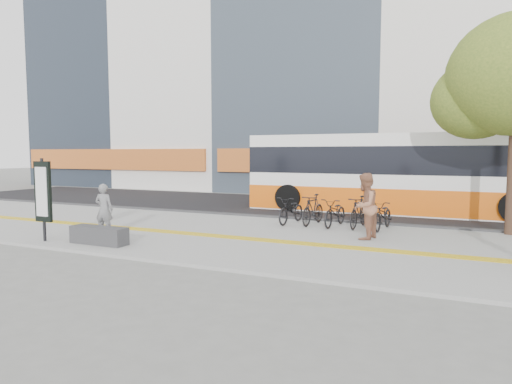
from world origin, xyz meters
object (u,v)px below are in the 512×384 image
at_px(bus, 395,176).
at_px(seated_woman, 104,209).
at_px(signboard, 43,193).
at_px(pedestrian_tan, 365,206).
at_px(bench, 99,235).

relative_size(bus, seated_woman, 7.93).
bearing_deg(signboard, seated_woman, 59.48).
bearing_deg(signboard, pedestrian_tan, 26.10).
distance_m(seated_woman, pedestrian_tan, 7.32).
bearing_deg(pedestrian_tan, signboard, -51.23).
distance_m(bench, seated_woman, 1.42).
xyz_separation_m(signboard, bus, (7.74, 10.01, 0.15)).
relative_size(signboard, seated_woman, 1.50).
bearing_deg(bus, seated_woman, -128.76).
bearing_deg(bench, signboard, -169.19).
bearing_deg(pedestrian_tan, seated_woman, -58.04).
distance_m(bus, seated_woman, 11.11).
xyz_separation_m(bench, pedestrian_tan, (6.10, 3.47, 0.67)).
height_order(seated_woman, pedestrian_tan, pedestrian_tan).
bearing_deg(bench, pedestrian_tan, 29.61).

